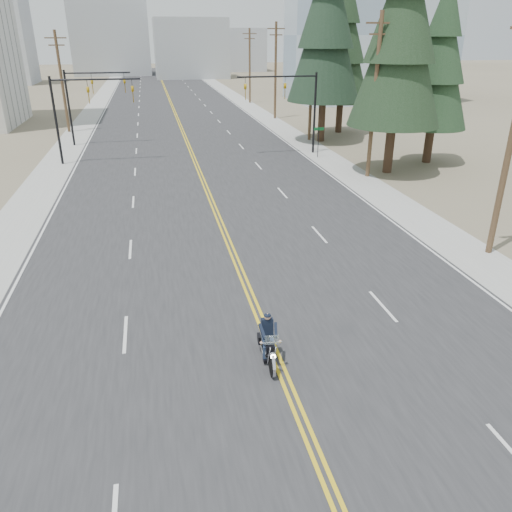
{
  "coord_description": "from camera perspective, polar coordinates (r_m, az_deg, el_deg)",
  "views": [
    {
      "loc": [
        -3.48,
        -11.98,
        9.89
      ],
      "look_at": [
        0.33,
        6.38,
        1.6
      ],
      "focal_mm": 35.0,
      "sensor_mm": 36.0,
      "label": 1
    }
  ],
  "objects": [
    {
      "name": "motorcyclist",
      "position": [
        16.46,
        1.45,
        -9.58
      ],
      "size": [
        1.04,
        2.17,
        1.65
      ],
      "primitive_type": null,
      "rotation": [
        0.0,
        0.0,
        3.08
      ],
      "color": "black",
      "rests_on": "ground"
    },
    {
      "name": "glass_building",
      "position": [
        89.33,
        12.76,
        23.4
      ],
      "size": [
        24.0,
        16.0,
        20.0
      ],
      "primitive_type": "cube",
      "color": "#9EB5CC",
      "rests_on": "ground"
    },
    {
      "name": "haze_bldg_b",
      "position": [
        137.49,
        -7.49,
        22.47
      ],
      "size": [
        18.0,
        14.0,
        14.0
      ],
      "primitive_type": "cube",
      "color": "#ADB2B7",
      "rests_on": "ground"
    },
    {
      "name": "utility_pole_d",
      "position": [
        67.03,
        2.25,
        20.5
      ],
      "size": [
        2.2,
        0.3,
        11.5
      ],
      "color": "brown",
      "rests_on": "ground"
    },
    {
      "name": "utility_pole_left",
      "position": [
        60.81,
        -21.32,
        18.19
      ],
      "size": [
        2.2,
        0.3,
        10.5
      ],
      "color": "brown",
      "rests_on": "ground"
    },
    {
      "name": "utility_pole_e",
      "position": [
        83.62,
        -0.72,
        21.01
      ],
      "size": [
        2.2,
        0.3,
        11.0
      ],
      "color": "brown",
      "rests_on": "ground"
    },
    {
      "name": "haze_bldg_e",
      "position": [
        164.51,
        -1.88,
        22.49
      ],
      "size": [
        14.0,
        14.0,
        12.0
      ],
      "primitive_type": "cube",
      "color": "#B7BCC6",
      "rests_on": "ground"
    },
    {
      "name": "conifer_tall",
      "position": [
        52.08,
        8.11,
        25.27
      ],
      "size": [
        7.12,
        7.12,
        19.79
      ],
      "rotation": [
        0.0,
        0.0,
        -0.39
      ],
      "color": "#382619",
      "rests_on": "ground"
    },
    {
      "name": "sidewalk_left",
      "position": [
        82.96,
        -17.88,
        15.93
      ],
      "size": [
        3.0,
        200.0,
        0.01
      ],
      "primitive_type": "cube",
      "color": "#A5A5A0",
      "rests_on": "ground"
    },
    {
      "name": "sidewalk_right",
      "position": [
        83.92,
        -1.4,
        17.09
      ],
      "size": [
        3.0,
        200.0,
        0.01
      ],
      "primitive_type": "cube",
      "color": "#A5A5A0",
      "rests_on": "ground"
    },
    {
      "name": "utility_pole_a",
      "position": [
        25.92,
        27.22,
        12.07
      ],
      "size": [
        2.2,
        0.3,
        11.0
      ],
      "color": "brown",
      "rests_on": "ground"
    },
    {
      "name": "street_sign",
      "position": [
        45.07,
        7.16,
        13.34
      ],
      "size": [
        0.9,
        0.06,
        2.62
      ],
      "color": "black",
      "rests_on": "ground"
    },
    {
      "name": "traffic_mast_far",
      "position": [
        52.55,
        -18.9,
        17.18
      ],
      "size": [
        6.1,
        0.26,
        7.0
      ],
      "color": "black",
      "rests_on": "ground"
    },
    {
      "name": "traffic_mast_left",
      "position": [
        44.6,
        -19.51,
        16.19
      ],
      "size": [
        7.1,
        0.26,
        7.0
      ],
      "color": "black",
      "rests_on": "ground"
    },
    {
      "name": "conifer_far",
      "position": [
        57.45,
        10.04,
        23.0
      ],
      "size": [
        6.09,
        6.09,
        16.31
      ],
      "rotation": [
        0.0,
        0.0,
        -0.06
      ],
      "color": "#382619",
      "rests_on": "ground"
    },
    {
      "name": "haze_bldg_c",
      "position": [
        129.5,
        8.62,
        23.23
      ],
      "size": [
        16.0,
        12.0,
        18.0
      ],
      "primitive_type": "cube",
      "color": "#B7BCC6",
      "rests_on": "ground"
    },
    {
      "name": "haze_bldg_d",
      "position": [
        152.25,
        -16.38,
        24.17
      ],
      "size": [
        20.0,
        15.0,
        26.0
      ],
      "primitive_type": "cube",
      "color": "#ADB2B7",
      "rests_on": "ground"
    },
    {
      "name": "conifer_mid",
      "position": [
        44.73,
        20.34,
        20.47
      ],
      "size": [
        5.43,
        5.43,
        14.47
      ],
      "rotation": [
        0.0,
        0.0,
        -0.16
      ],
      "color": "#382619",
      "rests_on": "ground"
    },
    {
      "name": "traffic_mast_right",
      "position": [
        45.98,
        4.28,
        17.61
      ],
      "size": [
        7.1,
        0.26,
        7.0
      ],
      "color": "black",
      "rests_on": "ground"
    },
    {
      "name": "conifer_near",
      "position": [
        40.18,
        16.38,
        23.8
      ],
      "size": [
        6.88,
        6.88,
        18.2
      ],
      "rotation": [
        0.0,
        0.0,
        0.39
      ],
      "color": "#382619",
      "rests_on": "ground"
    },
    {
      "name": "road",
      "position": [
        82.65,
        -9.62,
        16.68
      ],
      "size": [
        20.0,
        200.0,
        0.01
      ],
      "primitive_type": "cube",
      "color": "#303033",
      "rests_on": "ground"
    },
    {
      "name": "utility_pole_b",
      "position": [
        38.65,
        13.41,
        17.45
      ],
      "size": [
        2.2,
        0.3,
        11.5
      ],
      "color": "brown",
      "rests_on": "ground"
    },
    {
      "name": "ground_plane",
      "position": [
        15.92,
        3.63,
        -14.62
      ],
      "size": [
        400.0,
        400.0,
        0.0
      ],
      "primitive_type": "plane",
      "color": "#776D56",
      "rests_on": "ground"
    },
    {
      "name": "utility_pole_c",
      "position": [
        52.64,
        6.36,
        19.19
      ],
      "size": [
        2.2,
        0.3,
        11.0
      ],
      "color": "brown",
      "rests_on": "ground"
    }
  ]
}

